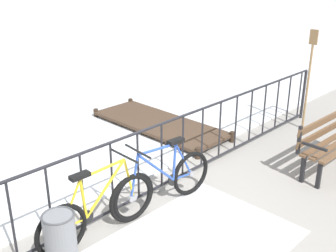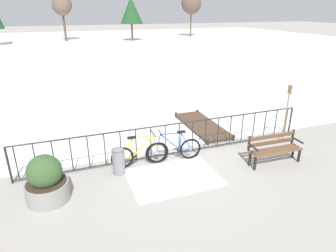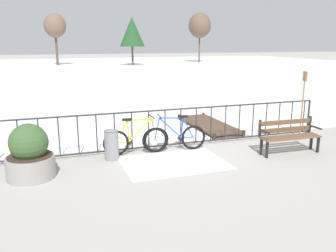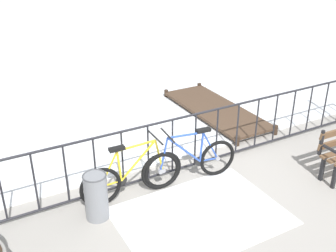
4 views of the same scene
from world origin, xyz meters
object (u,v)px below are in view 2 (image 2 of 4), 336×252
at_px(trash_bin, 119,161).
at_px(bicycle_second, 174,150).
at_px(planter_with_shrub, 46,181).
at_px(bicycle_near_railing, 140,154).
at_px(oar_upright, 287,110).
at_px(park_bench, 274,147).

bearing_deg(trash_bin, bicycle_second, 4.98).
bearing_deg(trash_bin, planter_with_shrub, -161.65).
bearing_deg(bicycle_near_railing, planter_with_shrub, -161.69).
bearing_deg(bicycle_near_railing, trash_bin, -161.77).
height_order(trash_bin, oar_upright, oar_upright).
xyz_separation_m(planter_with_shrub, oar_upright, (7.55, 0.76, 0.62)).
distance_m(bicycle_second, park_bench, 2.94).
bearing_deg(bicycle_second, planter_with_shrub, -167.90).
bearing_deg(park_bench, trash_bin, 167.71).
distance_m(bicycle_near_railing, planter_with_shrub, 2.64).
bearing_deg(oar_upright, trash_bin, -178.45).
bearing_deg(planter_with_shrub, bicycle_second, 12.10).
xyz_separation_m(bicycle_near_railing, oar_upright, (5.05, -0.07, 0.77)).
height_order(bicycle_second, trash_bin, bicycle_second).
height_order(bicycle_near_railing, park_bench, bicycle_near_railing).
bearing_deg(trash_bin, oar_upright, 1.55).
bearing_deg(park_bench, bicycle_second, 157.88).
height_order(planter_with_shrub, oar_upright, oar_upright).
distance_m(bicycle_second, oar_upright, 4.11).
distance_m(bicycle_second, planter_with_shrub, 3.60).
xyz_separation_m(bicycle_near_railing, bicycle_second, (1.01, -0.08, 0.00)).
height_order(bicycle_near_railing, trash_bin, bicycle_near_railing).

